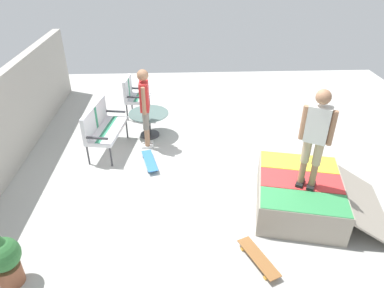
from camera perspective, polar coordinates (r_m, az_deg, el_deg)
ground_plane at (r=6.83m, az=3.97°, el=-5.37°), size 12.00×12.00×0.10m
skate_ramp at (r=6.14m, az=17.35°, el=-7.81°), size 2.03×2.39×0.57m
patio_bench at (r=7.50m, az=-14.65°, el=3.10°), size 1.32×0.74×1.02m
patio_chair_near_house at (r=8.91m, az=-9.66°, el=8.14°), size 0.68×0.61×1.02m
patio_table at (r=7.99m, az=-7.06°, el=3.99°), size 0.90×0.90×0.57m
person_watching at (r=7.31m, az=-7.75°, el=6.65°), size 0.48×0.24×1.74m
person_skater at (r=5.38m, az=19.64°, el=1.59°), size 0.35×0.43×1.63m
skateboard_by_bench at (r=7.09m, az=-6.95°, el=-2.76°), size 0.82×0.39×0.10m
skateboard_spare at (r=5.23m, az=10.82°, el=-17.85°), size 0.81×0.50×0.10m
potted_plant at (r=5.23m, az=-28.46°, el=-16.05°), size 0.44×0.44×0.92m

